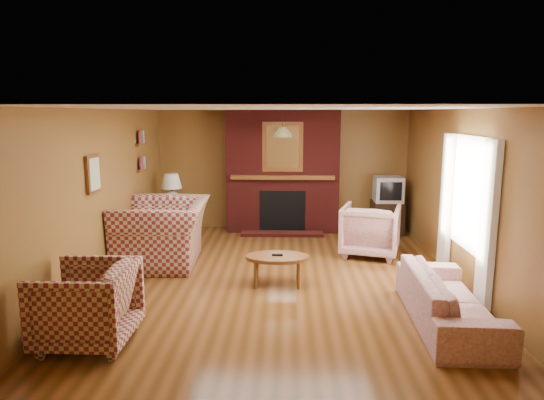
{
  "coord_description": "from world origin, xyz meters",
  "views": [
    {
      "loc": [
        0.08,
        -6.55,
        2.34
      ],
      "look_at": [
        -0.14,
        0.6,
        1.05
      ],
      "focal_mm": 32.0,
      "sensor_mm": 36.0,
      "label": 1
    }
  ],
  "objects_px": {
    "table_lamp": "(172,189)",
    "tv_stand": "(387,218)",
    "fireplace": "(283,172)",
    "plaid_loveseat": "(163,232)",
    "coffee_table": "(277,259)",
    "side_table": "(173,222)",
    "floral_sofa": "(448,299)",
    "plaid_armchair": "(87,305)",
    "crt_tv": "(388,189)",
    "floral_armchair": "(370,230)"
  },
  "relations": [
    {
      "from": "table_lamp",
      "to": "tv_stand",
      "type": "distance_m",
      "value": 4.21
    },
    {
      "from": "fireplace",
      "to": "plaid_loveseat",
      "type": "xyz_separation_m",
      "value": [
        -1.85,
        -2.22,
        -0.69
      ]
    },
    {
      "from": "coffee_table",
      "to": "fireplace",
      "type": "bearing_deg",
      "value": 89.22
    },
    {
      "from": "side_table",
      "to": "tv_stand",
      "type": "xyz_separation_m",
      "value": [
        4.15,
        0.35,
        0.04
      ]
    },
    {
      "from": "floral_sofa",
      "to": "side_table",
      "type": "height_order",
      "value": "floral_sofa"
    },
    {
      "from": "plaid_armchair",
      "to": "table_lamp",
      "type": "distance_m",
      "value": 4.43
    },
    {
      "from": "plaid_loveseat",
      "to": "table_lamp",
      "type": "bearing_deg",
      "value": -174.44
    },
    {
      "from": "plaid_loveseat",
      "to": "crt_tv",
      "type": "bearing_deg",
      "value": 114.56
    },
    {
      "from": "coffee_table",
      "to": "floral_sofa",
      "type": "bearing_deg",
      "value": -31.96
    },
    {
      "from": "table_lamp",
      "to": "crt_tv",
      "type": "xyz_separation_m",
      "value": [
        4.15,
        0.34,
        -0.04
      ]
    },
    {
      "from": "floral_sofa",
      "to": "table_lamp",
      "type": "bearing_deg",
      "value": 48.44
    },
    {
      "from": "coffee_table",
      "to": "floral_armchair",
      "type": "bearing_deg",
      "value": 43.79
    },
    {
      "from": "table_lamp",
      "to": "fireplace",
      "type": "bearing_deg",
      "value": 14.29
    },
    {
      "from": "floral_sofa",
      "to": "floral_armchair",
      "type": "height_order",
      "value": "floral_armchair"
    },
    {
      "from": "fireplace",
      "to": "side_table",
      "type": "relative_size",
      "value": 4.25
    },
    {
      "from": "plaid_loveseat",
      "to": "floral_armchair",
      "type": "distance_m",
      "value": 3.37
    },
    {
      "from": "fireplace",
      "to": "table_lamp",
      "type": "bearing_deg",
      "value": -165.71
    },
    {
      "from": "floral_sofa",
      "to": "crt_tv",
      "type": "bearing_deg",
      "value": -0.07
    },
    {
      "from": "floral_sofa",
      "to": "coffee_table",
      "type": "relative_size",
      "value": 2.28
    },
    {
      "from": "floral_armchair",
      "to": "side_table",
      "type": "distance_m",
      "value": 3.75
    },
    {
      "from": "plaid_armchair",
      "to": "crt_tv",
      "type": "xyz_separation_m",
      "value": [
        4.0,
        4.75,
        0.46
      ]
    },
    {
      "from": "plaid_loveseat",
      "to": "tv_stand",
      "type": "relative_size",
      "value": 2.39
    },
    {
      "from": "plaid_loveseat",
      "to": "side_table",
      "type": "xyz_separation_m",
      "value": [
        -0.25,
        1.68,
        -0.21
      ]
    },
    {
      "from": "plaid_armchair",
      "to": "floral_sofa",
      "type": "bearing_deg",
      "value": 99.04
    },
    {
      "from": "plaid_armchair",
      "to": "side_table",
      "type": "height_order",
      "value": "plaid_armchair"
    },
    {
      "from": "floral_sofa",
      "to": "crt_tv",
      "type": "xyz_separation_m",
      "value": [
        0.15,
        4.15,
        0.59
      ]
    },
    {
      "from": "floral_sofa",
      "to": "tv_stand",
      "type": "bearing_deg",
      "value": -0.07
    },
    {
      "from": "plaid_armchair",
      "to": "tv_stand",
      "type": "xyz_separation_m",
      "value": [
        4.0,
        4.75,
        -0.1
      ]
    },
    {
      "from": "side_table",
      "to": "tv_stand",
      "type": "relative_size",
      "value": 0.89
    },
    {
      "from": "plaid_armchair",
      "to": "crt_tv",
      "type": "height_order",
      "value": "crt_tv"
    },
    {
      "from": "floral_armchair",
      "to": "tv_stand",
      "type": "relative_size",
      "value": 1.46
    },
    {
      "from": "plaid_loveseat",
      "to": "side_table",
      "type": "bearing_deg",
      "value": -174.44
    },
    {
      "from": "plaid_loveseat",
      "to": "floral_sofa",
      "type": "xyz_separation_m",
      "value": [
        3.75,
        -2.12,
        -0.2
      ]
    },
    {
      "from": "coffee_table",
      "to": "tv_stand",
      "type": "distance_m",
      "value": 3.61
    },
    {
      "from": "plaid_loveseat",
      "to": "floral_sofa",
      "type": "relative_size",
      "value": 0.76
    },
    {
      "from": "fireplace",
      "to": "plaid_armchair",
      "type": "relative_size",
      "value": 2.6
    },
    {
      "from": "fireplace",
      "to": "floral_sofa",
      "type": "xyz_separation_m",
      "value": [
        1.9,
        -4.34,
        -0.89
      ]
    },
    {
      "from": "coffee_table",
      "to": "side_table",
      "type": "xyz_separation_m",
      "value": [
        -2.06,
        2.59,
        -0.08
      ]
    },
    {
      "from": "coffee_table",
      "to": "crt_tv",
      "type": "height_order",
      "value": "crt_tv"
    },
    {
      "from": "fireplace",
      "to": "table_lamp",
      "type": "height_order",
      "value": "fireplace"
    },
    {
      "from": "floral_armchair",
      "to": "crt_tv",
      "type": "xyz_separation_m",
      "value": [
        0.57,
        1.48,
        0.46
      ]
    },
    {
      "from": "tv_stand",
      "to": "side_table",
      "type": "bearing_deg",
      "value": -176.7
    },
    {
      "from": "fireplace",
      "to": "coffee_table",
      "type": "bearing_deg",
      "value": -90.78
    },
    {
      "from": "plaid_loveseat",
      "to": "coffee_table",
      "type": "distance_m",
      "value": 2.03
    },
    {
      "from": "plaid_loveseat",
      "to": "crt_tv",
      "type": "height_order",
      "value": "crt_tv"
    },
    {
      "from": "crt_tv",
      "to": "coffee_table",
      "type": "bearing_deg",
      "value": -125.48
    },
    {
      "from": "tv_stand",
      "to": "fireplace",
      "type": "bearing_deg",
      "value": 173.33
    },
    {
      "from": "plaid_armchair",
      "to": "fireplace",
      "type": "bearing_deg",
      "value": 158.66
    },
    {
      "from": "fireplace",
      "to": "tv_stand",
      "type": "bearing_deg",
      "value": -5.15
    },
    {
      "from": "floral_armchair",
      "to": "crt_tv",
      "type": "bearing_deg",
      "value": -94.82
    }
  ]
}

